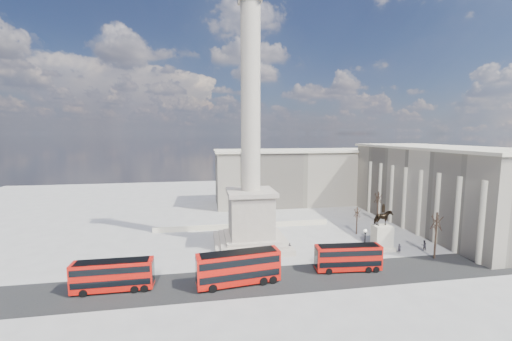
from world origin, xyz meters
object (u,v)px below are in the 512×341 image
object	(u,v)px
nelsons_column	(251,179)
equestrian_statue	(382,234)
victorian_lamp	(365,244)
pedestrian_standing	(424,245)
red_bus_a	(114,275)
red_bus_b	(239,267)
red_bus_c	(348,257)
pedestrian_walking	(399,248)
pedestrian_crossing	(290,247)

from	to	relation	value
nelsons_column	equestrian_statue	world-z (taller)	nelsons_column
victorian_lamp	pedestrian_standing	xyz separation A→B (m)	(14.34, 4.43, -2.64)
red_bus_a	victorian_lamp	xyz separation A→B (m)	(38.08, 1.96, 1.36)
red_bus_b	red_bus_c	bearing A→B (deg)	-2.09
pedestrian_walking	red_bus_a	bearing A→B (deg)	-171.15
red_bus_a	pedestrian_crossing	world-z (taller)	red_bus_a
red_bus_a	equestrian_statue	distance (m)	45.63
pedestrian_walking	pedestrian_crossing	xyz separation A→B (m)	(-19.24, 4.34, -0.11)
pedestrian_standing	pedestrian_crossing	world-z (taller)	pedestrian_standing
red_bus_c	red_bus_b	bearing A→B (deg)	-170.15
pedestrian_standing	victorian_lamp	bearing A→B (deg)	20.36
pedestrian_walking	pedestrian_crossing	world-z (taller)	pedestrian_walking
red_bus_a	red_bus_b	world-z (taller)	red_bus_b
pedestrian_walking	pedestrian_crossing	bearing A→B (deg)	169.10
pedestrian_walking	pedestrian_crossing	distance (m)	19.72
pedestrian_crossing	red_bus_b	bearing A→B (deg)	89.39
equestrian_statue	pedestrian_crossing	world-z (taller)	equestrian_statue
victorian_lamp	pedestrian_crossing	world-z (taller)	victorian_lamp
red_bus_c	pedestrian_standing	world-z (taller)	red_bus_c
red_bus_a	pedestrian_crossing	xyz separation A→B (m)	(27.79, 10.14, -1.47)
red_bus_a	victorian_lamp	world-z (taller)	victorian_lamp
pedestrian_crossing	red_bus_a	bearing A→B (deg)	63.05
red_bus_b	pedestrian_standing	xyz separation A→B (m)	(35.26, 7.42, -1.57)
red_bus_c	pedestrian_walking	world-z (taller)	red_bus_c
nelsons_column	pedestrian_crossing	bearing A→B (deg)	-33.67
nelsons_column	equestrian_statue	size ratio (longest dim) A/B	5.74
equestrian_statue	red_bus_c	bearing A→B (deg)	-144.00
red_bus_c	pedestrian_walking	bearing A→B (deg)	27.56
nelsons_column	equestrian_statue	bearing A→B (deg)	-15.29
red_bus_a	pedestrian_walking	bearing A→B (deg)	7.10
pedestrian_walking	pedestrian_crossing	size ratio (longest dim) A/B	1.13
red_bus_c	victorian_lamp	xyz separation A→B (m)	(3.47, 1.41, 1.42)
red_bus_c	pedestrian_standing	bearing A→B (deg)	22.80
red_bus_c	pedestrian_standing	size ratio (longest dim) A/B	5.39
red_bus_b	red_bus_c	world-z (taller)	red_bus_b
nelsons_column	red_bus_c	size ratio (longest dim) A/B	4.78
red_bus_a	equestrian_statue	xyz separation A→B (m)	(44.91, 8.04, 0.79)
red_bus_a	pedestrian_walking	distance (m)	47.40
equestrian_statue	red_bus_b	bearing A→B (deg)	-161.91
red_bus_b	red_bus_a	bearing A→B (deg)	169.29
nelsons_column	victorian_lamp	world-z (taller)	nelsons_column
red_bus_c	equestrian_statue	world-z (taller)	equestrian_statue
red_bus_a	pedestrian_crossing	bearing A→B (deg)	20.11
red_bus_c	equestrian_statue	distance (m)	12.76
red_bus_b	pedestrian_standing	distance (m)	36.07
red_bus_b	pedestrian_crossing	size ratio (longest dim) A/B	7.75
pedestrian_walking	victorian_lamp	bearing A→B (deg)	-154.96
equestrian_statue	pedestrian_walking	distance (m)	3.76
victorian_lamp	equestrian_statue	xyz separation A→B (m)	(6.83, 6.08, -0.57)
red_bus_c	nelsons_column	bearing A→B (deg)	138.45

